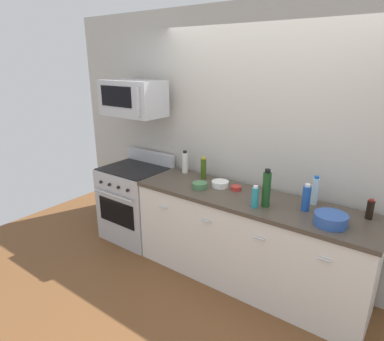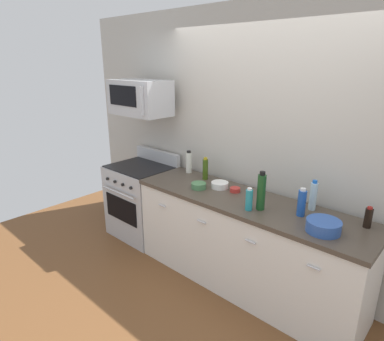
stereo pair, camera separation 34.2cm
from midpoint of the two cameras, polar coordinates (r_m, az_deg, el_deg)
The scene contains 16 objects.
ground_plane at distance 3.64m, azimuth 6.17°, elevation -18.16°, with size 6.52×6.52×0.00m, color brown.
back_wall at distance 3.39m, azimuth 10.45°, elevation 4.24°, with size 5.43×0.10×2.70m, color #B7B2A8.
counter_unit at distance 3.39m, azimuth 6.43°, elevation -11.89°, with size 2.34×0.66×0.92m.
range_oven at distance 4.27m, azimuth -11.85°, elevation -5.39°, with size 0.76×0.69×1.07m.
microwave at distance 3.97m, azimuth -12.58°, elevation 12.00°, with size 0.74×0.44×0.40m.
bottle_vinegar_white at distance 3.83m, azimuth -3.77°, elevation 1.37°, with size 0.07×0.07×0.26m.
bottle_wine_green at distance 2.96m, azimuth 9.45°, elevation -3.18°, with size 0.07×0.07×0.35m.
bottle_soy_sauce_dark at distance 3.01m, azimuth 25.42°, elevation -6.13°, with size 0.06×0.06×0.17m.
bottle_water_clear at distance 3.12m, azimuth 17.47°, elevation -3.42°, with size 0.06×0.06×0.27m.
bottle_soda_blue at distance 2.97m, azimuth 15.92°, elevation -4.63°, with size 0.07×0.07×0.24m.
bottle_dish_soap at distance 2.95m, azimuth 7.50°, elevation -4.61°, with size 0.06×0.06×0.20m.
bottle_olive_oil at distance 3.62m, azimuth -0.72°, elevation 0.29°, with size 0.06×0.06×0.25m.
bowl_blue_mixing at distance 2.80m, azimuth 19.50°, elevation -7.95°, with size 0.26×0.26×0.09m.
bowl_red_small at distance 3.35m, azimuth 4.69°, elevation -3.04°, with size 0.10×0.10×0.04m.
bowl_green_glaze at distance 3.38m, azimuth -1.58°, elevation -2.60°, with size 0.15×0.15×0.06m.
bowl_white_ceramic at distance 3.42m, azimuth 2.01°, elevation -2.33°, with size 0.18×0.18×0.06m.
Camera 1 is at (1.29, -2.67, 2.16)m, focal length 31.10 mm.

